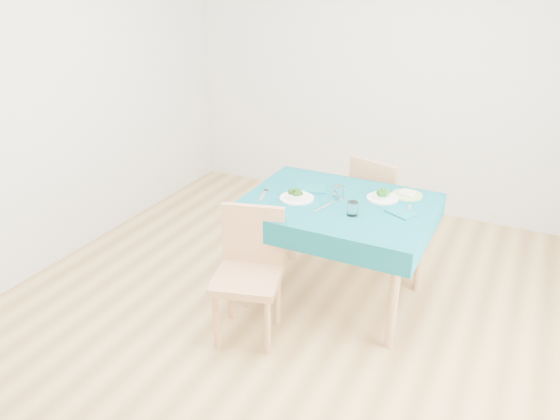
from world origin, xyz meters
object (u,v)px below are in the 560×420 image
at_px(chair_far, 383,196).
at_px(bowl_near, 297,194).
at_px(chair_near, 247,268).
at_px(table, 336,252).
at_px(bowl_far, 383,195).
at_px(side_plate, 407,195).

xyz_separation_m(chair_far, bowl_near, (-0.36, -0.88, 0.29)).
xyz_separation_m(chair_near, bowl_near, (0.07, 0.58, 0.29)).
relative_size(table, chair_near, 1.22).
xyz_separation_m(table, chair_far, (0.09, 0.81, 0.13)).
bearing_deg(bowl_far, chair_near, -125.36).
bearing_deg(side_plate, chair_far, 120.76).
bearing_deg(bowl_near, chair_near, -96.86).
bearing_deg(chair_far, side_plate, 135.74).
xyz_separation_m(table, chair_near, (-0.34, -0.65, 0.13)).
xyz_separation_m(table, bowl_far, (0.25, 0.18, 0.41)).
distance_m(table, bowl_far, 0.52).
height_order(bowl_near, bowl_far, bowl_near).
distance_m(table, chair_near, 0.75).
relative_size(chair_near, bowl_near, 4.35).
xyz_separation_m(chair_near, chair_far, (0.43, 1.46, 0.00)).
height_order(bowl_near, side_plate, bowl_near).
distance_m(bowl_far, side_plate, 0.19).
relative_size(table, bowl_far, 5.77).
height_order(table, bowl_far, bowl_far).
height_order(table, chair_far, chair_far).
xyz_separation_m(bowl_near, bowl_far, (0.52, 0.26, -0.00)).
xyz_separation_m(chair_near, side_plate, (0.73, 0.97, 0.26)).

